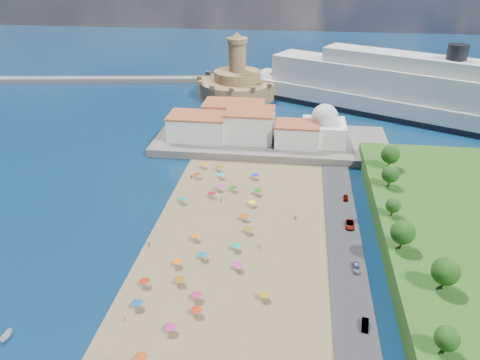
# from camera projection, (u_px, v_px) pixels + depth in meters

# --- Properties ---
(ground) EXTENTS (700.00, 700.00, 0.00)m
(ground) POSITION_uv_depth(u_px,v_px,m) (212.00, 250.00, 120.80)
(ground) COLOR #071938
(ground) RESTS_ON ground
(terrace) EXTENTS (90.00, 36.00, 3.00)m
(terrace) POSITION_uv_depth(u_px,v_px,m) (271.00, 141.00, 183.66)
(terrace) COLOR #59544C
(terrace) RESTS_ON ground
(jetty) EXTENTS (18.00, 70.00, 2.40)m
(jetty) POSITION_uv_depth(u_px,v_px,m) (229.00, 112.00, 217.32)
(jetty) COLOR #59544C
(jetty) RESTS_ON ground
(breakwater) EXTENTS (199.03, 34.77, 2.60)m
(breakwater) POSITION_uv_depth(u_px,v_px,m) (72.00, 80.00, 268.35)
(breakwater) COLOR #59544C
(breakwater) RESTS_ON ground
(waterfront_buildings) EXTENTS (57.00, 29.00, 11.00)m
(waterfront_buildings) POSITION_uv_depth(u_px,v_px,m) (238.00, 124.00, 182.85)
(waterfront_buildings) COLOR silver
(waterfront_buildings) RESTS_ON terrace
(domed_building) EXTENTS (16.00, 16.00, 15.00)m
(domed_building) POSITION_uv_depth(u_px,v_px,m) (324.00, 127.00, 176.24)
(domed_building) COLOR silver
(domed_building) RESTS_ON terrace
(fortress) EXTENTS (40.00, 40.00, 32.40)m
(fortress) POSITION_uv_depth(u_px,v_px,m) (237.00, 83.00, 241.43)
(fortress) COLOR #A77C53
(fortress) RESTS_ON ground
(cruise_ship) EXTENTS (149.98, 91.73, 34.21)m
(cruise_ship) POSITION_uv_depth(u_px,v_px,m) (400.00, 94.00, 212.18)
(cruise_ship) COLOR black
(cruise_ship) RESTS_ON ground
(beach_parasols) EXTENTS (30.72, 116.02, 2.20)m
(beach_parasols) POSITION_uv_depth(u_px,v_px,m) (197.00, 264.00, 112.06)
(beach_parasols) COLOR gray
(beach_parasols) RESTS_ON beach
(beachgoers) EXTENTS (38.76, 92.24, 1.86)m
(beachgoers) POSITION_uv_depth(u_px,v_px,m) (200.00, 260.00, 115.02)
(beachgoers) COLOR tan
(beachgoers) RESTS_ON beach
(parked_cars) EXTENTS (2.71, 72.18, 1.42)m
(parked_cars) POSITION_uv_depth(u_px,v_px,m) (355.00, 257.00, 115.62)
(parked_cars) COLOR gray
(parked_cars) RESTS_ON promenade
(hillside_trees) EXTENTS (13.00, 109.95, 7.64)m
(hillside_trees) POSITION_uv_depth(u_px,v_px,m) (415.00, 240.00, 106.67)
(hillside_trees) COLOR #382314
(hillside_trees) RESTS_ON hillside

